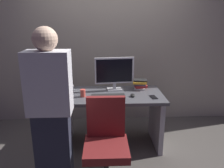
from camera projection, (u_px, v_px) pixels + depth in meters
name	position (u px, v px, depth m)	size (l,w,h in m)	color
ground_plane	(112.00, 143.00, 3.14)	(9.00, 9.00, 0.00)	#4C4742
wall_back	(110.00, 32.00, 3.58)	(6.40, 0.10, 3.00)	#9E9384
desk	(112.00, 110.00, 3.00)	(1.35, 0.73, 0.74)	#4C4C51
office_chair	(106.00, 148.00, 2.26)	(0.52, 0.52, 0.94)	black
person_at_desk	(51.00, 113.00, 2.09)	(0.40, 0.24, 1.64)	#262838
monitor	(114.00, 72.00, 3.03)	(0.54, 0.16, 0.46)	silver
keyboard	(108.00, 96.00, 2.82)	(0.43, 0.13, 0.02)	#262626
mouse	(133.00, 95.00, 2.83)	(0.06, 0.10, 0.03)	black
cup_near_keyboard	(83.00, 93.00, 2.81)	(0.07, 0.07, 0.10)	#D84C3F
cup_by_monitor	(71.00, 89.00, 2.99)	(0.07, 0.07, 0.10)	silver
book_stack	(140.00, 84.00, 3.12)	(0.22, 0.19, 0.14)	white
cell_phone	(153.00, 97.00, 2.80)	(0.07, 0.14, 0.01)	black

